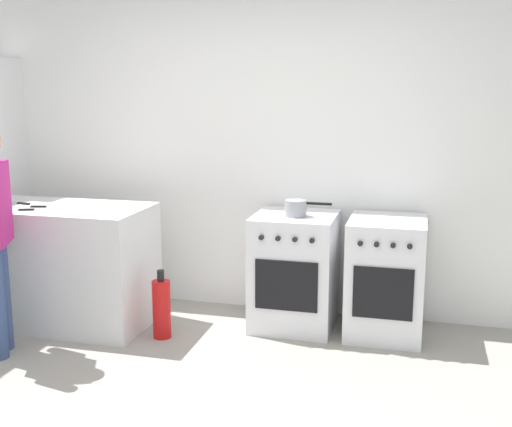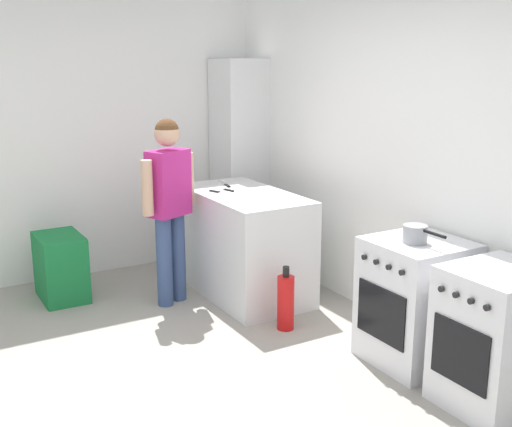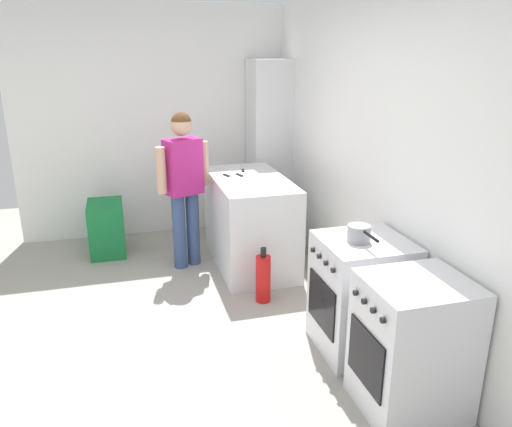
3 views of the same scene
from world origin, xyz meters
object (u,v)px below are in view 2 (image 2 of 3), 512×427
at_px(fire_extinguisher, 286,302).
at_px(recycling_crate_upper, 60,251).
at_px(knife_utility, 224,189).
at_px(larder_cabinet, 239,161).
at_px(pot, 415,234).
at_px(person, 169,197).
at_px(knife_chef, 222,193).
at_px(knife_carving, 224,184).
at_px(oven_left, 416,301).
at_px(oven_right, 497,338).
at_px(recycling_crate_lower, 62,283).

bearing_deg(fire_extinguisher, recycling_crate_upper, -138.80).
bearing_deg(knife_utility, larder_cabinet, 143.44).
xyz_separation_m(knife_utility, larder_cabinet, (-0.76, 0.57, 0.10)).
relative_size(pot, person, 0.22).
xyz_separation_m(knife_chef, knife_carving, (-0.34, 0.19, -0.00)).
bearing_deg(knife_chef, knife_carving, 150.10).
xyz_separation_m(pot, fire_extinguisher, (-0.89, -0.42, -0.69)).
bearing_deg(recycling_crate_upper, pot, 35.97).
bearing_deg(larder_cabinet, pot, -3.44).
height_order(pot, knife_carving, pot).
xyz_separation_m(oven_left, larder_cabinet, (-2.65, 0.10, 0.57)).
relative_size(knife_carving, fire_extinguisher, 0.66).
height_order(knife_utility, fire_extinguisher, knife_utility).
distance_m(person, fire_extinguisher, 1.29).
bearing_deg(oven_right, person, -157.84).
relative_size(knife_chef, knife_carving, 0.91).
height_order(oven_right, pot, pot).
xyz_separation_m(person, recycling_crate_lower, (-0.56, -0.78, -0.77)).
relative_size(oven_right, pot, 2.50).
xyz_separation_m(person, fire_extinguisher, (0.94, 0.53, -0.69)).
relative_size(pot, knife_utility, 1.36).
relative_size(pot, recycling_crate_upper, 0.66).
distance_m(oven_left, recycling_crate_upper, 2.97).
bearing_deg(person, oven_right, 22.16).
bearing_deg(recycling_crate_lower, person, 54.54).
height_order(pot, person, person).
height_order(fire_extinguisher, recycling_crate_upper, recycling_crate_upper).
height_order(knife_utility, person, person).
height_order(pot, knife_chef, pot).
xyz_separation_m(knife_carving, recycling_crate_upper, (-0.27, -1.44, -0.48)).
bearing_deg(knife_utility, person, -82.43).
xyz_separation_m(knife_utility, recycling_crate_lower, (-0.48, -1.33, -0.76)).
height_order(fire_extinguisher, larder_cabinet, larder_cabinet).
relative_size(knife_carving, recycling_crate_lower, 0.63).
bearing_deg(recycling_crate_lower, knife_chef, 64.06).
bearing_deg(pot, recycling_crate_lower, -144.03).
height_order(recycling_crate_lower, recycling_crate_upper, recycling_crate_upper).
distance_m(recycling_crate_lower, larder_cabinet, 2.10).
relative_size(oven_right, knife_carving, 2.58).
xyz_separation_m(oven_right, pot, (-0.65, -0.06, 0.48)).
height_order(knife_utility, larder_cabinet, larder_cabinet).
bearing_deg(larder_cabinet, recycling_crate_lower, -81.59).
xyz_separation_m(knife_utility, person, (0.07, -0.55, 0.01)).
height_order(oven_right, recycling_crate_lower, oven_right).
bearing_deg(oven_left, knife_carving, -170.50).
relative_size(oven_left, recycling_crate_upper, 1.63).
xyz_separation_m(oven_left, recycling_crate_upper, (-2.37, -1.79, -0.01)).
height_order(oven_right, larder_cabinet, larder_cabinet).
bearing_deg(knife_chef, oven_left, 17.21).
xyz_separation_m(knife_carving, larder_cabinet, (-0.55, 0.45, 0.10)).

